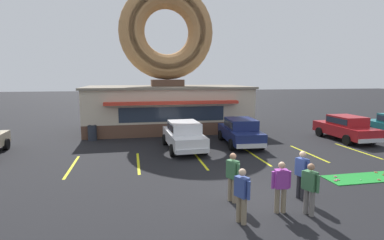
# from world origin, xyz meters

# --- Properties ---
(ground_plane) EXTENTS (160.00, 160.00, 0.00)m
(ground_plane) POSITION_xyz_m (0.00, 0.00, 0.00)
(ground_plane) COLOR black
(donut_shop_building) EXTENTS (12.30, 6.75, 10.96)m
(donut_shop_building) POSITION_xyz_m (-1.34, 13.94, 3.74)
(donut_shop_building) COLOR brown
(donut_shop_building) RESTS_ON ground
(putting_mat) EXTENTS (3.65, 1.15, 0.03)m
(putting_mat) POSITION_xyz_m (5.33, 0.96, 0.01)
(putting_mat) COLOR #1E842D
(putting_mat) RESTS_ON ground
(mini_donut_near_left) EXTENTS (0.13, 0.13, 0.04)m
(mini_donut_near_left) POSITION_xyz_m (5.48, 0.59, 0.05)
(mini_donut_near_left) COLOR #A5724C
(mini_donut_near_left) RESTS_ON putting_mat
(mini_donut_near_right) EXTENTS (0.13, 0.13, 0.04)m
(mini_donut_near_right) POSITION_xyz_m (3.72, 0.85, 0.05)
(mini_donut_near_right) COLOR #D8667F
(mini_donut_near_right) RESTS_ON putting_mat
(mini_donut_mid_left) EXTENTS (0.13, 0.13, 0.04)m
(mini_donut_mid_left) POSITION_xyz_m (6.09, 1.41, 0.05)
(mini_donut_mid_left) COLOR #D17F47
(mini_donut_mid_left) RESTS_ON putting_mat
(mini_donut_far_left) EXTENTS (0.13, 0.13, 0.04)m
(mini_donut_far_left) POSITION_xyz_m (3.88, 0.91, 0.05)
(mini_donut_far_left) COLOR #D8667F
(mini_donut_far_left) RESTS_ON putting_mat
(mini_donut_far_centre) EXTENTS (0.13, 0.13, 0.04)m
(mini_donut_far_centre) POSITION_xyz_m (4.02, 1.26, 0.05)
(mini_donut_far_centre) COLOR #D8667F
(mini_donut_far_centre) RESTS_ON putting_mat
(mini_donut_far_right) EXTENTS (0.13, 0.13, 0.04)m
(mini_donut_far_right) POSITION_xyz_m (6.15, 1.05, 0.05)
(mini_donut_far_right) COLOR brown
(mini_donut_far_right) RESTS_ON putting_mat
(golf_ball) EXTENTS (0.04, 0.04, 0.04)m
(golf_ball) POSITION_xyz_m (4.75, 0.72, 0.05)
(golf_ball) COLOR white
(golf_ball) RESTS_ON putting_mat
(car_navy) EXTENTS (2.21, 4.67, 1.60)m
(car_navy) POSITION_xyz_m (2.31, 7.71, 0.87)
(car_navy) COLOR navy
(car_navy) RESTS_ON ground
(car_white) EXTENTS (2.10, 4.62, 1.60)m
(car_white) POSITION_xyz_m (-1.24, 7.19, 0.87)
(car_white) COLOR silver
(car_white) RESTS_ON ground
(car_red) EXTENTS (2.00, 4.57, 1.60)m
(car_red) POSITION_xyz_m (9.44, 7.60, 0.87)
(car_red) COLOR maroon
(car_red) RESTS_ON ground
(pedestrian_blue_sweater_man) EXTENTS (0.38, 0.55, 1.58)m
(pedestrian_blue_sweater_man) POSITION_xyz_m (-1.11, -1.59, 0.87)
(pedestrian_blue_sweater_man) COLOR #7F7056
(pedestrian_blue_sweater_man) RESTS_ON ground
(pedestrian_hooded_kid) EXTENTS (0.59, 0.29, 1.59)m
(pedestrian_hooded_kid) POSITION_xyz_m (0.27, -1.20, 0.87)
(pedestrian_hooded_kid) COLOR #7F7056
(pedestrian_hooded_kid) RESTS_ON ground
(pedestrian_leather_jacket_man) EXTENTS (0.38, 0.55, 1.65)m
(pedestrian_leather_jacket_man) POSITION_xyz_m (-0.89, -0.15, 0.91)
(pedestrian_leather_jacket_man) COLOR #7F7056
(pedestrian_leather_jacket_man) RESTS_ON ground
(pedestrian_clipboard_woman) EXTENTS (0.34, 0.57, 1.65)m
(pedestrian_clipboard_woman) POSITION_xyz_m (1.45, -0.40, 0.92)
(pedestrian_clipboard_woman) COLOR #232328
(pedestrian_clipboard_woman) RESTS_ON ground
(pedestrian_beanie_man) EXTENTS (0.37, 0.56, 1.58)m
(pedestrian_beanie_man) POSITION_xyz_m (1.04, -1.51, 0.87)
(pedestrian_beanie_man) COLOR slate
(pedestrian_beanie_man) RESTS_ON ground
(trash_bin) EXTENTS (0.57, 0.57, 0.97)m
(trash_bin) POSITION_xyz_m (-6.61, 10.79, 0.50)
(trash_bin) COLOR #232833
(trash_bin) RESTS_ON ground
(parking_stripe_far_left) EXTENTS (0.12, 3.60, 0.01)m
(parking_stripe_far_left) POSITION_xyz_m (-6.83, 5.00, 0.00)
(parking_stripe_far_left) COLOR yellow
(parking_stripe_far_left) RESTS_ON ground
(parking_stripe_left) EXTENTS (0.12, 3.60, 0.01)m
(parking_stripe_left) POSITION_xyz_m (-3.83, 5.00, 0.00)
(parking_stripe_left) COLOR yellow
(parking_stripe_left) RESTS_ON ground
(parking_stripe_mid_left) EXTENTS (0.12, 3.60, 0.01)m
(parking_stripe_mid_left) POSITION_xyz_m (-0.83, 5.00, 0.00)
(parking_stripe_mid_left) COLOR yellow
(parking_stripe_mid_left) RESTS_ON ground
(parking_stripe_centre) EXTENTS (0.12, 3.60, 0.01)m
(parking_stripe_centre) POSITION_xyz_m (2.17, 5.00, 0.00)
(parking_stripe_centre) COLOR yellow
(parking_stripe_centre) RESTS_ON ground
(parking_stripe_mid_right) EXTENTS (0.12, 3.60, 0.01)m
(parking_stripe_mid_right) POSITION_xyz_m (5.17, 5.00, 0.00)
(parking_stripe_mid_right) COLOR yellow
(parking_stripe_mid_right) RESTS_ON ground
(parking_stripe_right) EXTENTS (0.12, 3.60, 0.01)m
(parking_stripe_right) POSITION_xyz_m (8.17, 5.00, 0.00)
(parking_stripe_right) COLOR yellow
(parking_stripe_right) RESTS_ON ground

